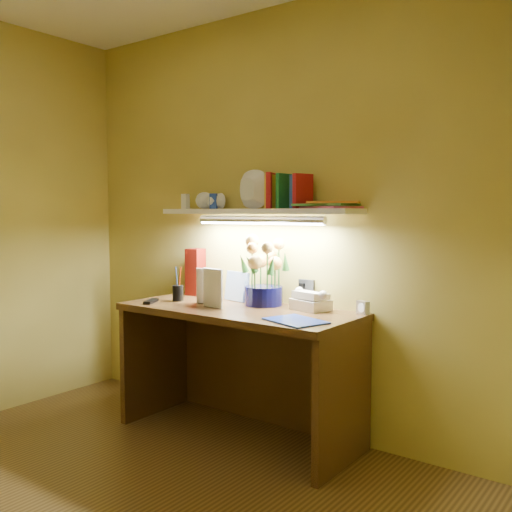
{
  "coord_description": "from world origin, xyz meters",
  "views": [
    {
      "loc": [
        2.01,
        -1.32,
        1.3
      ],
      "look_at": [
        0.02,
        1.35,
        1.04
      ],
      "focal_mm": 40.0,
      "sensor_mm": 36.0,
      "label": 1
    }
  ],
  "objects_px": {
    "flower_bouquet": "(264,272)",
    "telephone": "(311,299)",
    "whisky_bottle": "(196,274)",
    "desk": "(238,372)",
    "desk_clock": "(363,307)"
  },
  "relations": [
    {
      "from": "whisky_bottle",
      "to": "desk_clock",
      "type": "bearing_deg",
      "value": 0.59
    },
    {
      "from": "whisky_bottle",
      "to": "desk",
      "type": "bearing_deg",
      "value": -24.08
    },
    {
      "from": "flower_bouquet",
      "to": "telephone",
      "type": "bearing_deg",
      "value": 4.32
    },
    {
      "from": "flower_bouquet",
      "to": "desk_clock",
      "type": "distance_m",
      "value": 0.62
    },
    {
      "from": "flower_bouquet",
      "to": "telephone",
      "type": "relative_size",
      "value": 1.96
    },
    {
      "from": "desk",
      "to": "telephone",
      "type": "relative_size",
      "value": 7.04
    },
    {
      "from": "flower_bouquet",
      "to": "whisky_bottle",
      "type": "distance_m",
      "value": 0.61
    },
    {
      "from": "desk",
      "to": "telephone",
      "type": "distance_m",
      "value": 0.6
    },
    {
      "from": "flower_bouquet",
      "to": "telephone",
      "type": "xyz_separation_m",
      "value": [
        0.31,
        0.02,
        -0.14
      ]
    },
    {
      "from": "desk",
      "to": "telephone",
      "type": "bearing_deg",
      "value": 27.42
    },
    {
      "from": "desk_clock",
      "to": "whisky_bottle",
      "type": "distance_m",
      "value": 1.2
    },
    {
      "from": "telephone",
      "to": "desk_clock",
      "type": "distance_m",
      "value": 0.3
    },
    {
      "from": "desk_clock",
      "to": "flower_bouquet",
      "type": "bearing_deg",
      "value": -151.22
    },
    {
      "from": "flower_bouquet",
      "to": "desk_clock",
      "type": "xyz_separation_m",
      "value": [
        0.6,
        0.09,
        -0.16
      ]
    },
    {
      "from": "telephone",
      "to": "desk_clock",
      "type": "bearing_deg",
      "value": 26.87
    }
  ]
}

